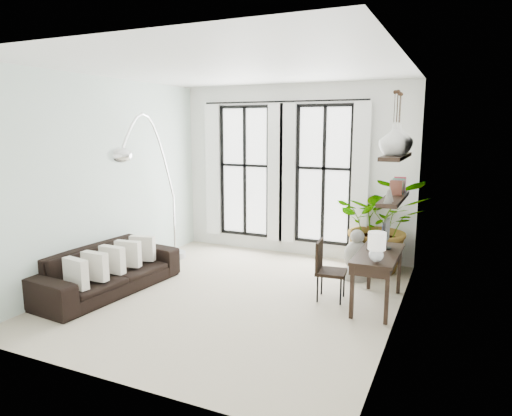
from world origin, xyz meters
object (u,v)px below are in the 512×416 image
Objects in this scene: sofa at (108,270)px; desk_chair at (326,266)px; buddha at (356,258)px; plant at (381,224)px; desk at (378,257)px; arc_lamp at (149,151)px.

desk_chair reaches higher than sofa.
desk_chair is (3.04, 1.03, 0.15)m from sofa.
buddha is (0.21, 1.07, -0.14)m from desk_chair.
plant is at bearing 63.36° from buddha.
sofa is 4.44m from plant.
desk is at bearing -82.18° from plant.
arc_lamp is at bearing -178.82° from desk.
desk is at bearing -5.71° from desk_chair.
desk_chair reaches higher than buddha.
plant is 0.62× the size of arc_lamp.
desk is 1.57× the size of buddha.
desk is 1.50× the size of desk_chair.
sofa is at bearing -147.03° from buddha.
arc_lamp is at bearing 175.64° from desk_chair.
plant is 2.01× the size of buddha.
sofa is 1.40× the size of plant.
plant reaches higher than buddha.
buddha is at bearing 20.03° from arc_lamp.
plant is at bearing 97.82° from desk.
desk_chair is at bearing -106.57° from plant.
desk is 3.88m from arc_lamp.
desk is 0.48× the size of arc_lamp.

